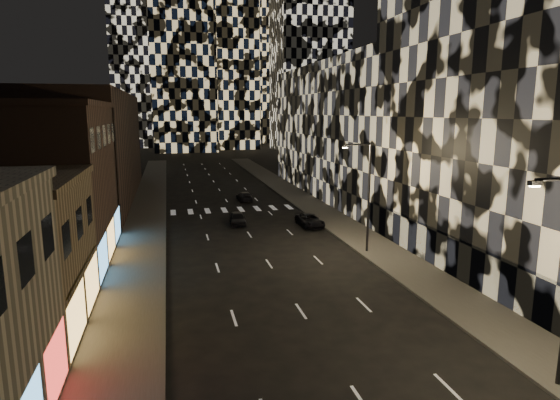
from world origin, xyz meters
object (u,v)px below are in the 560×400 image
car_dark_midlane (238,218)px  car_dark_oncoming (244,196)px  streetlight_far (366,190)px  car_dark_rightlane (310,220)px

car_dark_midlane → car_dark_oncoming: (2.82, 13.03, -0.07)m
streetlight_far → car_dark_rightlane: streetlight_far is taller
car_dark_midlane → car_dark_rightlane: bearing=-16.0°
car_dark_midlane → car_dark_rightlane: size_ratio=0.86×
streetlight_far → car_dark_rightlane: (-1.73, 9.81, -4.72)m
car_dark_rightlane → streetlight_far: bearing=-82.2°
streetlight_far → car_dark_midlane: (-8.85, 12.31, -4.69)m
car_dark_midlane → car_dark_rightlane: 7.55m
car_dark_oncoming → car_dark_rightlane: 16.13m
car_dark_oncoming → car_dark_rightlane: (4.31, -15.54, 0.03)m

